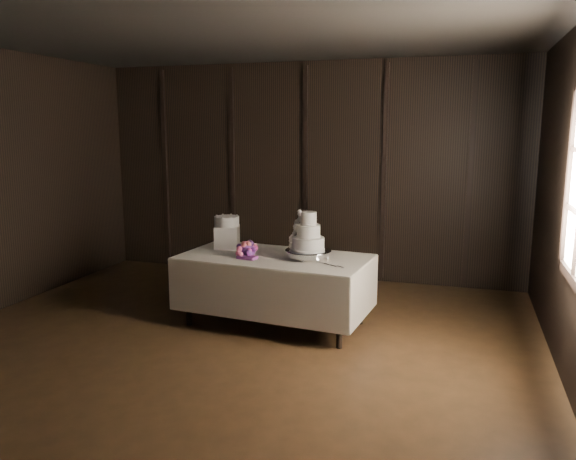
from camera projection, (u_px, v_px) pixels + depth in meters
The scene contains 8 objects.
room at pixel (191, 203), 4.59m from camera, with size 6.08×7.08×3.08m.
display_table at pixel (275, 287), 6.03m from camera, with size 2.08×1.23×0.76m.
cake_stand at pixel (308, 254), 5.85m from camera, with size 0.48×0.48×0.09m, color silver.
wedding_cake at pixel (305, 235), 5.81m from camera, with size 0.37×0.33×0.40m.
bouquet at pixel (247, 250), 5.95m from camera, with size 0.32×0.42×0.20m, color #DE517E, non-canonical shape.
box_pedestal at pixel (227, 237), 6.36m from camera, with size 0.26×0.26×0.25m, color white.
small_cake at pixel (227, 221), 6.32m from camera, with size 0.28×0.28×0.11m, color white.
cake_knife at pixel (327, 264), 5.58m from camera, with size 0.37×0.02×0.01m, color silver.
Camera 1 is at (2.11, -4.11, 2.10)m, focal length 35.00 mm.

